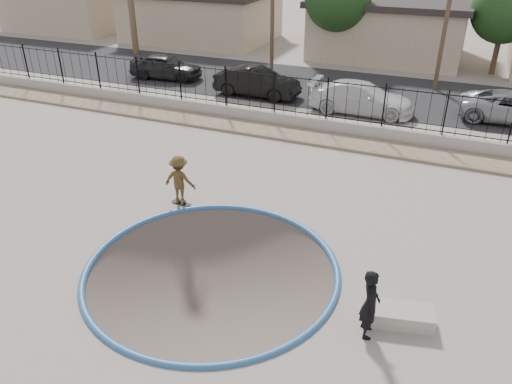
{
  "coord_description": "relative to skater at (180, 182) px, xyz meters",
  "views": [
    {
      "loc": [
        5.37,
        -10.68,
        8.33
      ],
      "look_at": [
        0.05,
        2.0,
        0.95
      ],
      "focal_mm": 35.0,
      "sensor_mm": 36.0,
      "label": 1
    }
  ],
  "objects": [
    {
      "name": "retaining_wall",
      "position": [
        2.61,
        8.45,
        -0.53
      ],
      "size": [
        42.0,
        0.45,
        0.6
      ],
      "primitive_type": "cube",
      "color": "#A1988D",
      "rests_on": "ground"
    },
    {
      "name": "ground",
      "position": [
        2.61,
        10.15,
        -1.93
      ],
      "size": [
        120.0,
        120.0,
        2.2
      ],
      "primitive_type": "cube",
      "color": "gray",
      "rests_on": "ground"
    },
    {
      "name": "house_west",
      "position": [
        -12.39,
        24.65,
        1.14
      ],
      "size": [
        11.6,
        8.6,
        3.9
      ],
      "color": "tan",
      "rests_on": "ground"
    },
    {
      "name": "street_tree_mid",
      "position": [
        9.61,
        22.15,
        3.0
      ],
      "size": [
        3.96,
        3.96,
        5.83
      ],
      "color": "#473323",
      "rests_on": "ground"
    },
    {
      "name": "car_c",
      "position": [
        3.56,
        11.55,
        -0.05
      ],
      "size": [
        5.17,
        2.12,
        1.5
      ],
      "primitive_type": "imported",
      "rotation": [
        0.0,
        0.0,
        1.57
      ],
      "color": "silver",
      "rests_on": "street"
    },
    {
      "name": "rock_strip",
      "position": [
        2.61,
        7.35,
        -0.78
      ],
      "size": [
        42.0,
        1.6,
        0.11
      ],
      "primitive_type": "cube",
      "color": "#9A8465",
      "rests_on": "ground"
    },
    {
      "name": "car_a",
      "position": [
        -8.7,
        13.15,
        -0.06
      ],
      "size": [
        4.51,
        2.2,
        1.48
      ],
      "primitive_type": "imported",
      "rotation": [
        0.0,
        0.0,
        1.68
      ],
      "color": "black",
      "rests_on": "street"
    },
    {
      "name": "car_b",
      "position": [
        -2.27,
        12.06,
        -0.03
      ],
      "size": [
        4.69,
        1.73,
        1.53
      ],
      "primitive_type": "imported",
      "rotation": [
        0.0,
        0.0,
        1.55
      ],
      "color": "black",
      "rests_on": "street"
    },
    {
      "name": "videographer",
      "position": [
        7.0,
        -3.61,
        0.04
      ],
      "size": [
        0.56,
        0.72,
        1.76
      ],
      "primitive_type": "imported",
      "rotation": [
        0.0,
        0.0,
        1.81
      ],
      "color": "black",
      "rests_on": "ground"
    },
    {
      "name": "concrete_ledge",
      "position": [
        7.61,
        -2.95,
        -0.63
      ],
      "size": [
        1.71,
        1.03,
        0.4
      ],
      "primitive_type": "cube",
      "rotation": [
        0.0,
        0.0,
        0.22
      ],
      "color": "#9E978C",
      "rests_on": "ground"
    },
    {
      "name": "skateboard",
      "position": [
        0.0,
        -0.0,
        -0.78
      ],
      "size": [
        0.73,
        0.25,
        0.06
      ],
      "rotation": [
        0.0,
        0.0,
        -0.1
      ],
      "color": "black",
      "rests_on": "ground"
    },
    {
      "name": "fence",
      "position": [
        2.61,
        8.45,
        0.67
      ],
      "size": [
        40.0,
        0.04,
        1.8
      ],
      "color": "black",
      "rests_on": "retaining_wall"
    },
    {
      "name": "coping_ring",
      "position": [
        2.61,
        -2.85,
        -0.83
      ],
      "size": [
        7.04,
        7.04,
        0.2
      ],
      "primitive_type": "torus",
      "color": "#2A5788",
      "rests_on": "ground"
    },
    {
      "name": "street",
      "position": [
        2.61,
        15.15,
        -0.82
      ],
      "size": [
        90.0,
        8.0,
        0.04
      ],
      "primitive_type": "cube",
      "color": "black",
      "rests_on": "ground"
    },
    {
      "name": "house_west_far",
      "position": [
        -25.39,
        24.65,
        1.14
      ],
      "size": [
        10.6,
        8.6,
        3.9
      ],
      "color": "tan",
      "rests_on": "ground"
    },
    {
      "name": "bowl_pit",
      "position": [
        2.61,
        -2.85,
        -0.83
      ],
      "size": [
        6.84,
        6.84,
        1.8
      ],
      "primitive_type": null,
      "color": "#4D423B",
      "rests_on": "ground"
    },
    {
      "name": "house_center",
      "position": [
        2.61,
        24.65,
        1.14
      ],
      "size": [
        10.6,
        8.6,
        3.9
      ],
      "color": "tan",
      "rests_on": "ground"
    },
    {
      "name": "skater",
      "position": [
        0.0,
        0.0,
        0.0
      ],
      "size": [
        1.12,
        0.7,
        1.67
      ],
      "primitive_type": "imported",
      "rotation": [
        0.0,
        0.0,
        3.22
      ],
      "color": "brown",
      "rests_on": "ground"
    }
  ]
}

